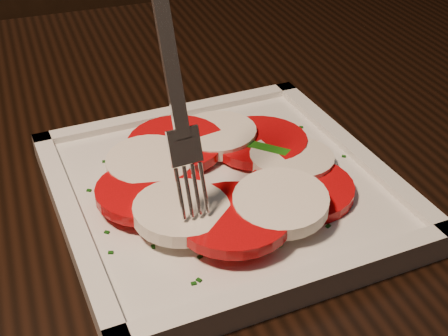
{
  "coord_description": "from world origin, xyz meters",
  "views": [
    {
      "loc": [
        -0.2,
        -0.52,
        1.05
      ],
      "look_at": [
        -0.05,
        -0.16,
        0.78
      ],
      "focal_mm": 50.0,
      "sensor_mm": 36.0,
      "label": 1
    }
  ],
  "objects": [
    {
      "name": "chair",
      "position": [
        -0.08,
        0.63,
        0.53
      ],
      "size": [
        0.5,
        0.5,
        0.93
      ],
      "rotation": [
        0.0,
        0.0,
        -0.21
      ],
      "color": "black",
      "rests_on": "ground"
    },
    {
      "name": "table",
      "position": [
        0.04,
        -0.09,
        0.65
      ],
      "size": [
        1.24,
        0.86,
        0.75
      ],
      "rotation": [
        0.0,
        0.0,
        -0.05
      ],
      "color": "black",
      "rests_on": "ground"
    },
    {
      "name": "caprese_salad",
      "position": [
        -0.05,
        -0.16,
        0.77
      ],
      "size": [
        0.21,
        0.2,
        0.03
      ],
      "color": "#C3040C",
      "rests_on": "plate"
    },
    {
      "name": "fork",
      "position": [
        -0.09,
        -0.17,
        0.88
      ],
      "size": [
        0.03,
        0.07,
        0.19
      ],
      "primitive_type": null,
      "rotation": [
        0.0,
        0.0,
        0.04
      ],
      "color": "white",
      "rests_on": "caprese_salad"
    },
    {
      "name": "plate",
      "position": [
        -0.05,
        -0.16,
        0.76
      ],
      "size": [
        0.26,
        0.26,
        0.01
      ],
      "primitive_type": "cube",
      "rotation": [
        0.0,
        0.0,
        0.01
      ],
      "color": "silver",
      "rests_on": "table"
    }
  ]
}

